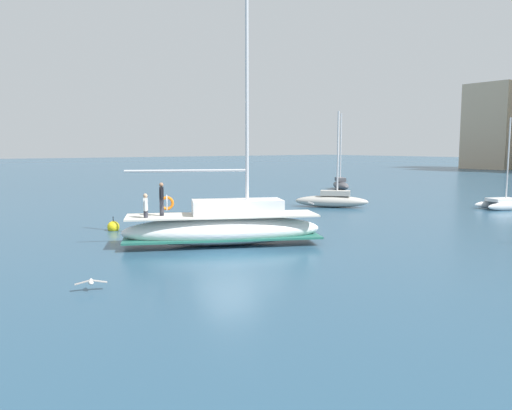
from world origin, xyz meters
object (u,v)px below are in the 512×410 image
at_px(moored_sloop_near, 332,200).
at_px(seagull, 91,282).
at_px(mooring_buoy, 113,227).
at_px(main_sailboat, 224,226).
at_px(moored_sloop_far, 503,202).
at_px(moored_cutter_right, 341,184).

bearing_deg(moored_sloop_near, seagull, -62.54).
bearing_deg(mooring_buoy, seagull, -23.95).
xyz_separation_m(moored_sloop_near, seagull, (11.91, -22.92, -0.29)).
bearing_deg(seagull, main_sailboat, 117.46).
height_order(moored_sloop_far, seagull, moored_sloop_far).
distance_m(main_sailboat, mooring_buoy, 7.81).
xyz_separation_m(moored_cutter_right, seagull, (23.16, -35.45, -0.31)).
relative_size(moored_sloop_near, seagull, 7.35).
xyz_separation_m(main_sailboat, mooring_buoy, (-7.25, -2.81, -0.70)).
height_order(seagull, mooring_buoy, mooring_buoy).
bearing_deg(main_sailboat, moored_sloop_far, 88.26).
bearing_deg(moored_cutter_right, moored_sloop_near, -48.10).
height_order(main_sailboat, moored_sloop_near, main_sailboat).
distance_m(moored_sloop_near, moored_cutter_right, 16.84).
bearing_deg(mooring_buoy, moored_sloop_near, 91.89).
xyz_separation_m(main_sailboat, moored_sloop_far, (0.75, 24.64, -0.39)).
xyz_separation_m(moored_sloop_near, mooring_buoy, (0.59, -17.89, -0.38)).
xyz_separation_m(main_sailboat, moored_sloop_near, (-7.84, 15.08, -0.32)).
bearing_deg(moored_sloop_far, moored_sloop_near, -131.90).
bearing_deg(main_sailboat, seagull, -62.54).
xyz_separation_m(main_sailboat, seagull, (4.08, -7.84, -0.61)).
height_order(moored_cutter_right, seagull, moored_cutter_right).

